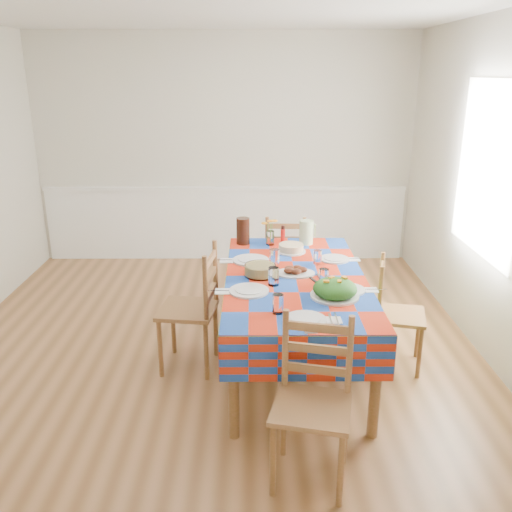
# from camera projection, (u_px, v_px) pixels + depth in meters

# --- Properties ---
(room) EXTENTS (4.58, 5.08, 2.78)m
(room) POSITION_uv_depth(u_px,v_px,m) (208.00, 197.00, 4.10)
(room) COLOR brown
(room) RESTS_ON ground
(wainscot) EXTENTS (4.41, 0.06, 0.92)m
(wainscot) POSITION_uv_depth(u_px,v_px,m) (225.00, 221.00, 6.73)
(wainscot) COLOR white
(wainscot) RESTS_ON room
(window_right) EXTENTS (0.00, 1.40, 1.40)m
(window_right) POSITION_uv_depth(u_px,v_px,m) (488.00, 170.00, 4.35)
(window_right) COLOR white
(window_right) RESTS_ON room
(dining_table) EXTENTS (1.07, 1.98, 0.77)m
(dining_table) POSITION_uv_depth(u_px,v_px,m) (295.00, 286.00, 4.16)
(dining_table) COLOR brown
(dining_table) RESTS_ON room
(setting_near_head) EXTENTS (0.43, 0.29, 0.13)m
(setting_near_head) POSITION_uv_depth(u_px,v_px,m) (296.00, 314.00, 3.42)
(setting_near_head) COLOR silver
(setting_near_head) RESTS_ON dining_table
(setting_left_near) EXTENTS (0.52, 0.31, 0.14)m
(setting_left_near) POSITION_uv_depth(u_px,v_px,m) (257.00, 285.00, 3.86)
(setting_left_near) COLOR silver
(setting_left_near) RESTS_ON dining_table
(setting_left_far) EXTENTS (0.54, 0.32, 0.14)m
(setting_left_far) POSITION_uv_depth(u_px,v_px,m) (258.00, 259.00, 4.39)
(setting_left_far) COLOR silver
(setting_left_far) RESTS_ON dining_table
(setting_right_near) EXTENTS (0.47, 0.27, 0.12)m
(setting_right_near) POSITION_uv_depth(u_px,v_px,m) (340.00, 285.00, 3.88)
(setting_right_near) COLOR silver
(setting_right_near) RESTS_ON dining_table
(setting_right_far) EXTENTS (0.46, 0.27, 0.12)m
(setting_right_far) POSITION_uv_depth(u_px,v_px,m) (329.00, 258.00, 4.44)
(setting_right_far) COLOR silver
(setting_right_far) RESTS_ON dining_table
(meat_platter) EXTENTS (0.31, 0.22, 0.06)m
(meat_platter) POSITION_uv_depth(u_px,v_px,m) (295.00, 271.00, 4.15)
(meat_platter) COLOR silver
(meat_platter) RESTS_ON dining_table
(salad_platter) EXTENTS (0.34, 0.34, 0.14)m
(salad_platter) POSITION_uv_depth(u_px,v_px,m) (335.00, 289.00, 3.73)
(salad_platter) COLOR silver
(salad_platter) RESTS_ON dining_table
(pasta_bowl) EXTENTS (0.24, 0.24, 0.09)m
(pasta_bowl) POSITION_uv_depth(u_px,v_px,m) (260.00, 270.00, 4.12)
(pasta_bowl) COLOR white
(pasta_bowl) RESTS_ON dining_table
(cake) EXTENTS (0.25, 0.25, 0.07)m
(cake) POSITION_uv_depth(u_px,v_px,m) (291.00, 248.00, 4.67)
(cake) COLOR silver
(cake) RESTS_ON dining_table
(serving_utensils) EXTENTS (0.14, 0.31, 0.01)m
(serving_utensils) POSITION_uv_depth(u_px,v_px,m) (319.00, 281.00, 4.01)
(serving_utensils) COLOR black
(serving_utensils) RESTS_ON dining_table
(flower_vase) EXTENTS (0.15, 0.12, 0.24)m
(flower_vase) POSITION_uv_depth(u_px,v_px,m) (270.00, 234.00, 4.85)
(flower_vase) COLOR white
(flower_vase) RESTS_ON dining_table
(hot_sauce) EXTENTS (0.04, 0.04, 0.17)m
(hot_sauce) POSITION_uv_depth(u_px,v_px,m) (283.00, 234.00, 4.88)
(hot_sauce) COLOR red
(hot_sauce) RESTS_ON dining_table
(green_pitcher) EXTENTS (0.13, 0.13, 0.22)m
(green_pitcher) POSITION_uv_depth(u_px,v_px,m) (306.00, 232.00, 4.87)
(green_pitcher) COLOR #CCECA7
(green_pitcher) RESTS_ON dining_table
(tea_pitcher) EXTENTS (0.12, 0.12, 0.24)m
(tea_pitcher) POSITION_uv_depth(u_px,v_px,m) (243.00, 231.00, 4.86)
(tea_pitcher) COLOR black
(tea_pitcher) RESTS_ON dining_table
(name_card) EXTENTS (0.08, 0.02, 0.02)m
(name_card) POSITION_uv_depth(u_px,v_px,m) (311.00, 331.00, 3.23)
(name_card) COLOR silver
(name_card) RESTS_ON dining_table
(chair_near) EXTENTS (0.51, 0.50, 0.97)m
(chair_near) POSITION_uv_depth(u_px,v_px,m) (313.00, 403.00, 3.05)
(chair_near) COLOR brown
(chair_near) RESTS_ON room
(chair_far) EXTENTS (0.44, 0.42, 0.94)m
(chair_far) POSITION_uv_depth(u_px,v_px,m) (285.00, 260.00, 5.41)
(chair_far) COLOR brown
(chair_far) RESTS_ON room
(chair_left) EXTENTS (0.47, 0.49, 1.00)m
(chair_left) POSITION_uv_depth(u_px,v_px,m) (193.00, 309.00, 4.21)
(chair_left) COLOR brown
(chair_left) RESTS_ON room
(chair_right) EXTENTS (0.46, 0.47, 0.89)m
(chair_right) POSITION_uv_depth(u_px,v_px,m) (395.00, 314.00, 4.26)
(chair_right) COLOR brown
(chair_right) RESTS_ON room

